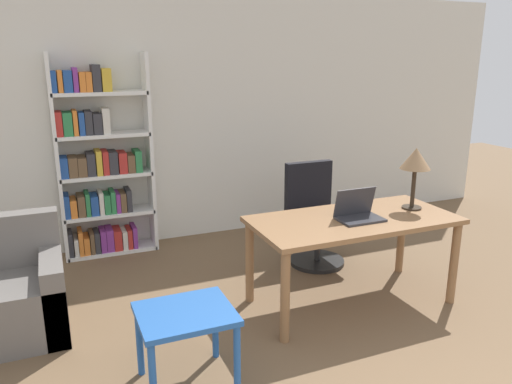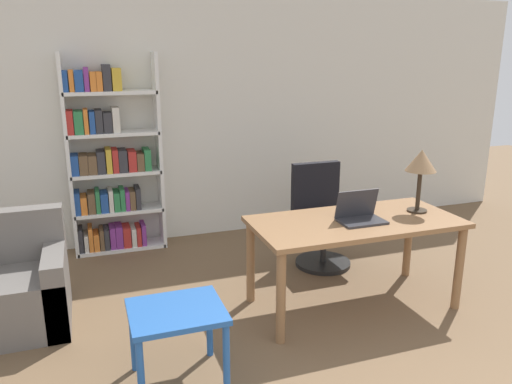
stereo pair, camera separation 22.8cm
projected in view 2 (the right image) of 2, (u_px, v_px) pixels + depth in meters
name	position (u px, v px, depth m)	size (l,w,h in m)	color
wall_back	(210.00, 118.00, 5.57)	(8.00, 0.06, 2.70)	silver
desk	(355.00, 231.00, 4.04)	(1.68, 0.80, 0.75)	olive
laptop	(360.00, 215.00, 3.96)	(0.36, 0.24, 0.25)	#2D2D33
table_lamp	(421.00, 163.00, 4.12)	(0.26, 0.26, 0.53)	#2D2319
office_chair	(321.00, 220.00, 4.95)	(0.55, 0.55, 1.00)	black
side_table_blue	(177.00, 321.00, 3.11)	(0.58, 0.50, 0.51)	#2356A3
armchair	(14.00, 290.00, 3.80)	(0.78, 0.73, 0.87)	#66605B
bookshelf	(109.00, 166.00, 5.15)	(0.94, 0.28, 2.06)	white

